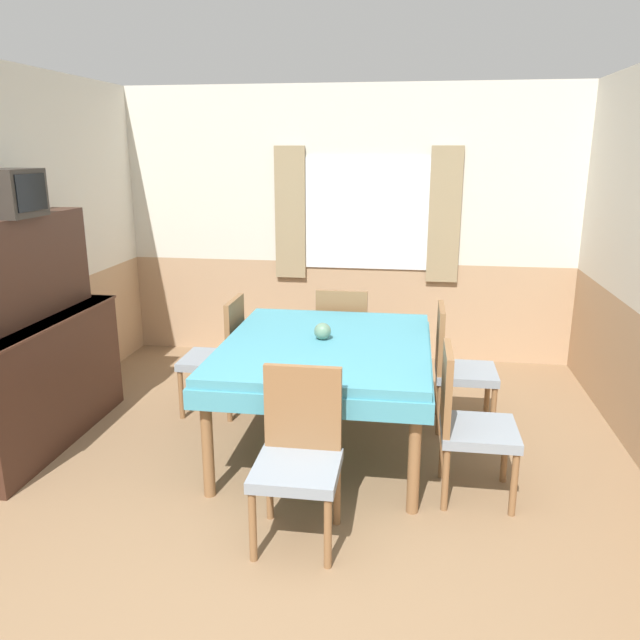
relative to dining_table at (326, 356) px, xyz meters
name	(u,v)px	position (x,y,z in m)	size (l,w,h in m)	color
ground_plane	(257,613)	(-0.08, -1.67, -0.67)	(16.00, 16.00, 0.00)	#846647
wall_back	(348,225)	(-0.07, 2.05, 0.64)	(4.71, 0.09, 2.60)	silver
wall_left	(22,251)	(-2.26, 0.18, 0.63)	(0.05, 4.09, 2.60)	silver
dining_table	(326,356)	(0.00, 0.00, 0.00)	(1.40, 1.66, 0.77)	teal
chair_right_far	(457,364)	(0.91, 0.50, -0.18)	(0.44, 0.44, 0.92)	brown
chair_right_near	(467,420)	(0.91, -0.50, -0.18)	(0.44, 0.44, 0.92)	brown
chair_left_far	(220,352)	(-0.91, 0.50, -0.18)	(0.44, 0.44, 0.92)	brown
chair_head_near	(299,452)	(0.00, -1.04, -0.18)	(0.44, 0.44, 0.92)	brown
chair_head_window	(343,337)	(0.00, 1.04, -0.18)	(0.44, 0.44, 0.92)	brown
sideboard	(33,351)	(-2.01, -0.20, 0.00)	(0.46, 1.58, 1.59)	#3D2319
tv	(11,193)	(-2.01, -0.22, 1.08)	(0.29, 0.38, 0.31)	#2D2823
vase	(323,331)	(-0.03, 0.05, 0.16)	(0.12, 0.12, 0.12)	slate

